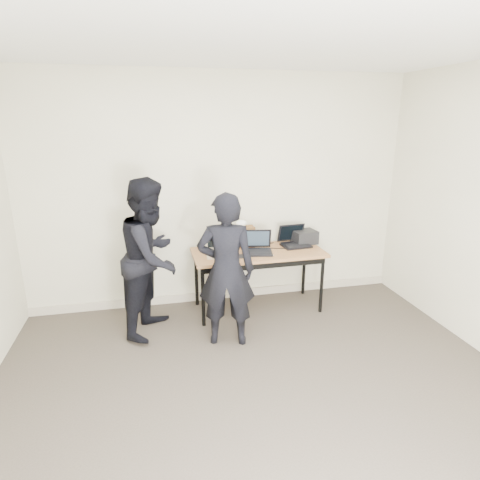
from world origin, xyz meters
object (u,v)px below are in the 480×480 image
object	(u,v)px
equipment_box	(304,237)
person_typist	(226,271)
leather_satchel	(239,236)
person_observer	(151,257)
desk	(258,256)
laptop_right	(294,241)
laptop_beige	(219,251)
laptop_center	(258,247)

from	to	relation	value
equipment_box	person_typist	xyz separation A→B (m)	(-1.13, -0.83, -0.03)
leather_satchel	person_observer	size ratio (longest dim) A/B	0.22
desk	laptop_right	size ratio (longest dim) A/B	4.25
laptop_beige	laptop_center	xyz separation A→B (m)	(0.44, -0.01, 0.01)
laptop_beige	person_typist	size ratio (longest dim) A/B	0.21
desk	laptop_beige	xyz separation A→B (m)	(-0.46, -0.01, 0.11)
equipment_box	laptop_beige	bearing A→B (deg)	-169.45
laptop_center	laptop_right	bearing A→B (deg)	28.06
laptop_center	laptop_right	xyz separation A→B (m)	(0.49, 0.15, -0.00)
laptop_beige	leather_satchel	bearing A→B (deg)	45.79
laptop_center	equipment_box	distance (m)	0.68
laptop_center	person_typist	distance (m)	0.79
laptop_beige	person_observer	world-z (taller)	person_observer
laptop_beige	desk	bearing A→B (deg)	6.31
desk	laptop_beige	bearing A→B (deg)	-179.69
laptop_right	leather_satchel	size ratio (longest dim) A/B	0.98
desk	laptop_right	world-z (taller)	laptop_right
desk	laptop_beige	distance (m)	0.47
equipment_box	person_typist	distance (m)	1.40
laptop_beige	leather_satchel	world-z (taller)	leather_satchel
desk	laptop_right	bearing A→B (deg)	15.01
laptop_right	person_typist	xyz separation A→B (m)	(-0.98, -0.77, -0.00)
equipment_box	person_observer	world-z (taller)	person_observer
laptop_beige	laptop_right	xyz separation A→B (m)	(0.93, 0.15, 0.01)
desk	equipment_box	xyz separation A→B (m)	(0.63, 0.19, 0.14)
desk	equipment_box	world-z (taller)	equipment_box
laptop_right	leather_satchel	distance (m)	0.67
leather_satchel	person_typist	world-z (taller)	person_typist
laptop_center	desk	bearing A→B (deg)	55.04
laptop_beige	leather_satchel	distance (m)	0.37
laptop_beige	laptop_center	distance (m)	0.44
leather_satchel	person_observer	xyz separation A→B (m)	(-1.02, -0.44, -0.03)
leather_satchel	person_typist	distance (m)	0.92
equipment_box	person_typist	size ratio (longest dim) A/B	0.18
equipment_box	person_typist	bearing A→B (deg)	-143.73
laptop_beige	laptop_right	size ratio (longest dim) A/B	0.89
laptop_center	leather_satchel	distance (m)	0.30
leather_satchel	laptop_right	bearing A→B (deg)	-6.83
laptop_center	laptop_beige	bearing A→B (deg)	-169.79
leather_satchel	laptop_beige	bearing A→B (deg)	-138.23
leather_satchel	equipment_box	xyz separation A→B (m)	(0.81, -0.04, -0.05)
desk	leather_satchel	xyz separation A→B (m)	(-0.18, 0.23, 0.19)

